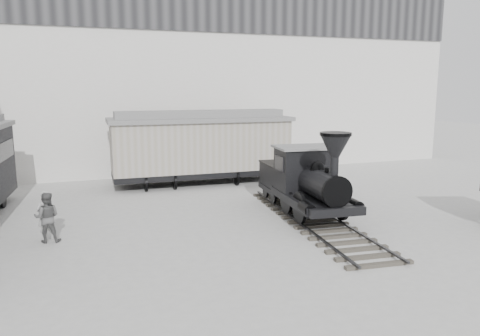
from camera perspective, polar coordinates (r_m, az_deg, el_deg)
name	(u,v)px	position (r m, az deg, el deg)	size (l,w,h in m)	color
ground	(312,250)	(14.85, 8.75, -9.81)	(90.00, 90.00, 0.00)	#9E9E9B
north_wall	(192,77)	(28.06, -5.93, 11.00)	(34.00, 2.51, 11.00)	silver
locomotive	(307,185)	(18.14, 8.20, -2.06)	(2.98, 9.77, 3.40)	#2F2B24
boxcar	(201,146)	(24.15, -4.76, 2.74)	(9.35, 3.15, 3.80)	black
visitor_a	(46,216)	(16.56, -22.62, -5.41)	(0.60, 0.40, 1.65)	#BABAB8
visitor_b	(47,217)	(16.39, -22.48, -5.58)	(0.80, 0.62, 1.64)	#525252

